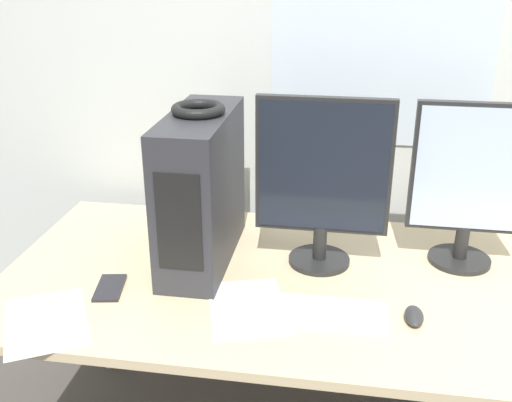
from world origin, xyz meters
TOP-DOWN VIEW (x-y plane):
  - wall_back at (-0.00, 1.06)m, footprint 8.00×0.07m
  - desk at (0.00, 0.46)m, footprint 2.50×0.93m
  - pc_tower at (-0.65, 0.55)m, footprint 0.18×0.50m
  - headphones at (-0.65, 0.55)m, footprint 0.16×0.16m
  - monitor_main at (-0.28, 0.57)m, footprint 0.41×0.20m
  - monitor_right_near at (0.16, 0.65)m, footprint 0.36×0.20m
  - keyboard at (-0.28, 0.27)m, footprint 0.41×0.13m
  - mouse at (-0.01, 0.29)m, footprint 0.05×0.10m
  - cell_phone at (-0.88, 0.31)m, footprint 0.10×0.16m
  - paper_sheet_left at (-0.99, 0.12)m, footprint 0.33×0.36m
  - paper_sheet_front at (-0.46, 0.28)m, footprint 0.29×0.34m

SIDE VIEW (x-z plane):
  - desk at x=0.00m, z-range 0.33..1.06m
  - paper_sheet_left at x=-0.99m, z-range 0.73..0.73m
  - paper_sheet_front at x=-0.46m, z-range 0.73..0.73m
  - cell_phone at x=-0.88m, z-range 0.73..0.74m
  - keyboard at x=-0.28m, z-range 0.73..0.76m
  - mouse at x=-0.01m, z-range 0.73..0.76m
  - pc_tower at x=-0.65m, z-range 0.73..1.21m
  - monitor_right_near at x=0.16m, z-range 0.75..1.27m
  - monitor_main at x=-0.28m, z-range 0.75..1.29m
  - headphones at x=-0.65m, z-range 1.21..1.24m
  - wall_back at x=0.00m, z-range 0.00..2.70m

